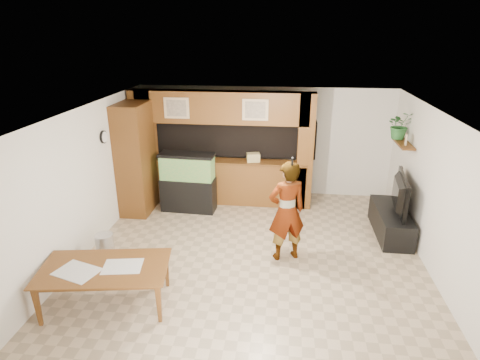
# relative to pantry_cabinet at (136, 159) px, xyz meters

# --- Properties ---
(floor) EXTENTS (6.50, 6.50, 0.00)m
(floor) POSITION_rel_pantry_cabinet_xyz_m (2.70, -1.83, -1.21)
(floor) COLOR tan
(floor) RESTS_ON ground
(ceiling) EXTENTS (6.50, 6.50, 0.00)m
(ceiling) POSITION_rel_pantry_cabinet_xyz_m (2.70, -1.83, 1.39)
(ceiling) COLOR white
(ceiling) RESTS_ON wall_back
(wall_back) EXTENTS (6.00, 0.00, 6.00)m
(wall_back) POSITION_rel_pantry_cabinet_xyz_m (2.70, 1.42, 0.09)
(wall_back) COLOR silver
(wall_back) RESTS_ON floor
(wall_left) EXTENTS (0.00, 6.50, 6.50)m
(wall_left) POSITION_rel_pantry_cabinet_xyz_m (-0.30, -1.83, 0.09)
(wall_left) COLOR silver
(wall_left) RESTS_ON floor
(wall_right) EXTENTS (0.00, 6.50, 6.50)m
(wall_right) POSITION_rel_pantry_cabinet_xyz_m (5.70, -1.83, 0.09)
(wall_right) COLOR silver
(wall_right) RESTS_ON floor
(partition) EXTENTS (4.20, 0.99, 2.60)m
(partition) POSITION_rel_pantry_cabinet_xyz_m (1.75, 0.81, 0.11)
(partition) COLOR brown
(partition) RESTS_ON floor
(wall_clock) EXTENTS (0.05, 0.25, 0.25)m
(wall_clock) POSITION_rel_pantry_cabinet_xyz_m (-0.27, -0.83, 0.69)
(wall_clock) COLOR black
(wall_clock) RESTS_ON wall_left
(wall_shelf) EXTENTS (0.25, 0.90, 0.04)m
(wall_shelf) POSITION_rel_pantry_cabinet_xyz_m (5.55, 0.12, 0.49)
(wall_shelf) COLOR brown
(wall_shelf) RESTS_ON wall_right
(pantry_cabinet) EXTENTS (0.60, 0.99, 2.41)m
(pantry_cabinet) POSITION_rel_pantry_cabinet_xyz_m (0.00, 0.00, 0.00)
(pantry_cabinet) COLOR brown
(pantry_cabinet) RESTS_ON floor
(trash_can) EXTENTS (0.31, 0.31, 0.57)m
(trash_can) POSITION_rel_pantry_cabinet_xyz_m (0.20, -2.23, -0.92)
(trash_can) COLOR #B2B2B7
(trash_can) RESTS_ON floor
(aquarium) EXTENTS (1.20, 0.45, 1.33)m
(aquarium) POSITION_rel_pantry_cabinet_xyz_m (1.10, 0.12, -0.56)
(aquarium) COLOR black
(aquarium) RESTS_ON floor
(tv_stand) EXTENTS (0.57, 1.55, 0.52)m
(tv_stand) POSITION_rel_pantry_cabinet_xyz_m (5.35, -0.52, -0.95)
(tv_stand) COLOR black
(tv_stand) RESTS_ON floor
(television) EXTENTS (0.32, 1.27, 0.73)m
(television) POSITION_rel_pantry_cabinet_xyz_m (5.35, -0.52, -0.33)
(television) COLOR black
(television) RESTS_ON tv_stand
(photo_frame) EXTENTS (0.07, 0.16, 0.21)m
(photo_frame) POSITION_rel_pantry_cabinet_xyz_m (5.55, -0.03, 0.62)
(photo_frame) COLOR #C9B086
(photo_frame) RESTS_ON wall_shelf
(potted_plant) EXTENTS (0.57, 0.52, 0.57)m
(potted_plant) POSITION_rel_pantry_cabinet_xyz_m (5.52, 0.41, 0.80)
(potted_plant) COLOR #27632B
(potted_plant) RESTS_ON wall_shelf
(person) EXTENTS (0.78, 0.65, 1.82)m
(person) POSITION_rel_pantry_cabinet_xyz_m (3.28, -1.65, -0.30)
(person) COLOR #916B4F
(person) RESTS_ON floor
(microphone) EXTENTS (0.04, 0.10, 0.16)m
(microphone) POSITION_rel_pantry_cabinet_xyz_m (3.33, -1.81, 0.66)
(microphone) COLOR black
(microphone) RESTS_ON person
(dining_table) EXTENTS (1.96, 1.30, 0.64)m
(dining_table) POSITION_rel_pantry_cabinet_xyz_m (0.70, -3.32, -0.89)
(dining_table) COLOR brown
(dining_table) RESTS_ON floor
(newspaper_a) EXTENTS (0.61, 0.49, 0.01)m
(newspaper_a) POSITION_rel_pantry_cabinet_xyz_m (0.96, -3.23, -0.56)
(newspaper_a) COLOR silver
(newspaper_a) RESTS_ON dining_table
(newspaper_b) EXTENTS (0.69, 0.59, 0.01)m
(newspaper_b) POSITION_rel_pantry_cabinet_xyz_m (0.37, -3.44, -0.56)
(newspaper_b) COLOR silver
(newspaper_b) RESTS_ON dining_table
(counter_box) EXTENTS (0.33, 0.25, 0.19)m
(counter_box) POSITION_rel_pantry_cabinet_xyz_m (2.50, 0.62, -0.07)
(counter_box) COLOR tan
(counter_box) RESTS_ON partition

